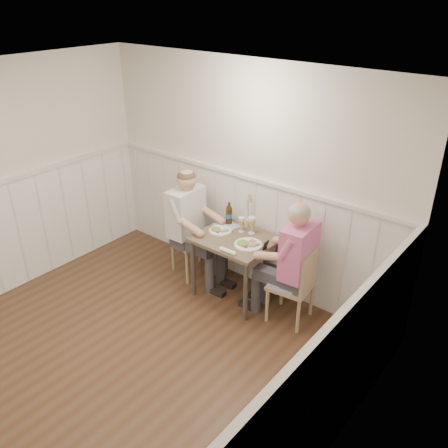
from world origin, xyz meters
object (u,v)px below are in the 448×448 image
Objects in this scene: man_in_pink at (293,272)px; diner_cream at (190,234)px; chair_left at (191,234)px; grass_vase at (247,211)px; dining_table at (235,246)px; beer_bottle at (229,214)px; chair_right at (296,282)px.

man_in_pink is 0.98× the size of diner_cream.
grass_vase is at bearing 17.89° from chair_left.
beer_bottle is at bearing 139.57° from dining_table.
dining_table is at bearing -78.40° from grass_vase.
dining_table is at bearing -178.42° from man_in_pink.
chair_right is 1.00m from grass_vase.
grass_vase is at bearing 29.82° from diner_cream.
diner_cream is at bearing -177.39° from chair_right.
grass_vase reaches higher than chair_left.
chair_left is at bearing 177.82° from man_in_pink.
dining_table is at bearing -178.21° from chair_right.
man_in_pink reaches higher than beer_bottle.
chair_right is 0.63× the size of man_in_pink.
beer_bottle reaches higher than chair_left.
chair_left is at bearing 178.02° from chair_right.
grass_vase is at bearing 160.94° from man_in_pink.
chair_right is 0.62× the size of diner_cream.
chair_left is 2.13× the size of grass_vase.
diner_cream is at bearing -144.77° from beer_bottle.
dining_table is 1.91× the size of grass_vase.
diner_cream is at bearing -177.49° from man_in_pink.
beer_bottle is at bearing 17.75° from chair_left.
man_in_pink is at bearing 2.51° from diner_cream.
diner_cream reaches higher than chair_left.
grass_vase reaches higher than beer_bottle.
chair_right is at bearing -18.04° from grass_vase.
man_in_pink is at bearing -11.68° from beer_bottle.
chair_right is 0.94× the size of chair_left.
grass_vase reaches higher than dining_table.
grass_vase is (0.59, 0.34, 0.35)m from diner_cream.
chair_left is at bearing -162.11° from grass_vase.
diner_cream is (-1.40, -0.06, 0.01)m from man_in_pink.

